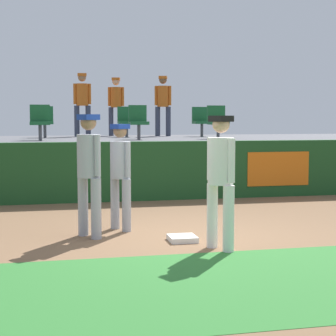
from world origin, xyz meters
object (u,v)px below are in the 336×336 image
player_coach_visitor (120,169)px  spectator_casual (82,100)px  seat_back_right (201,120)px  seat_back_left (45,120)px  seat_front_right (217,120)px  seat_front_left (40,120)px  spectator_hooded (163,101)px  spectator_capped (116,102)px  player_fielder_home (220,173)px  player_runner_visitor (89,167)px  seat_front_center (138,120)px  first_base (182,238)px  seat_back_center (126,120)px

player_coach_visitor → spectator_casual: bearing=151.3°
seat_back_right → seat_back_left: bearing=-180.0°
seat_front_right → spectator_casual: size_ratio=0.47×
seat_front_left → spectator_hooded: bearing=34.4°
seat_back_right → spectator_capped: 2.62m
player_coach_visitor → spectator_hooded: 7.43m
player_fielder_home → seat_front_left: bearing=176.5°
seat_back_left → seat_front_right: 4.62m
player_runner_visitor → seat_front_right: 6.26m
seat_front_center → seat_front_left: 2.35m
first_base → spectator_casual: bearing=96.4°
first_base → player_fielder_home: player_fielder_home is taller
player_runner_visitor → seat_front_left: 5.17m
seat_back_left → seat_back_right: same height
first_base → player_fielder_home: 1.26m
seat_front_center → seat_front_right: (2.02, 0.00, 0.00)m
player_fielder_home → seat_back_right: seat_back_right is taller
player_coach_visitor → spectator_hooded: spectator_hooded is taller
first_base → seat_front_center: (0.27, 5.65, 1.73)m
seat_back_left → seat_back_right: size_ratio=1.00×
player_fielder_home → player_coach_visitor: bearing=-169.5°
first_base → player_coach_visitor: player_coach_visitor is taller
seat_front_left → seat_back_right: bearing=22.0°
player_coach_visitor → spectator_capped: spectator_capped is taller
spectator_hooded → seat_front_left: bearing=51.3°
player_coach_visitor → spectator_hooded: (2.16, 6.99, 1.30)m
spectator_capped → spectator_casual: 1.11m
seat_back_center → seat_back_left: bearing=-180.0°
player_runner_visitor → player_coach_visitor: bearing=98.0°
seat_back_center → seat_back_right: same height
seat_front_left → spectator_capped: (2.17, 2.98, 0.52)m
seat_front_right → spectator_hooded: bearing=111.0°
player_runner_visitor → seat_front_center: size_ratio=2.23×
spectator_hooded → spectator_capped: spectator_hooded is taller
seat_back_left → seat_back_center: (2.20, 0.00, 0.00)m
first_base → seat_front_left: (-2.08, 5.65, 1.73)m
player_fielder_home → seat_front_left: seat_front_left is taller
seat_front_center → seat_front_right: bearing=0.0°
seat_back_left → seat_front_right: bearing=-22.9°
player_fielder_home → seat_front_left: (-2.46, 6.26, 0.70)m
seat_back_center → spectator_hooded: spectator_hooded is taller
first_base → seat_back_left: 7.89m
seat_front_left → spectator_casual: bearing=65.4°
seat_back_center → spectator_capped: (-0.13, 1.18, 0.52)m
seat_front_left → seat_back_right: same height
player_fielder_home → player_runner_visitor: player_runner_visitor is taller
spectator_capped → seat_front_left: bearing=66.3°
spectator_hooded → spectator_capped: size_ratio=1.01×
spectator_hooded → player_coach_visitor: bearing=89.7°
seat_front_left → spectator_hooded: size_ratio=0.49×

